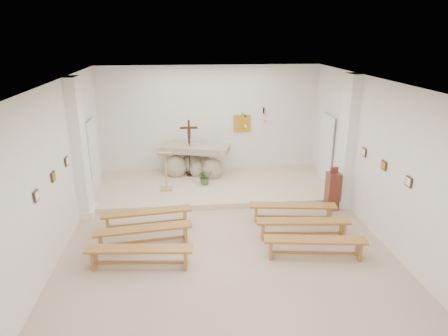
{
  "coord_description": "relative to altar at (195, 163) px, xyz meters",
  "views": [
    {
      "loc": [
        -0.82,
        -7.61,
        4.48
      ],
      "look_at": [
        0.12,
        1.6,
        1.3
      ],
      "focal_mm": 32.0,
      "sensor_mm": 36.0,
      "label": 1
    }
  ],
  "objects": [
    {
      "name": "bench_right_front",
      "position": [
        2.29,
        -3.22,
        -0.23
      ],
      "size": [
        2.13,
        0.61,
        0.44
      ],
      "rotation": [
        0.0,
        0.0,
        -0.13
      ],
      "color": "#A97531",
      "rests_on": "ground"
    },
    {
      "name": "station_frame_right_rear",
      "position": [
        3.98,
        -3.15,
        1.16
      ],
      "size": [
        0.03,
        0.2,
        0.2
      ],
      "primitive_type": "cube",
      "color": "#382819",
      "rests_on": "wall_right"
    },
    {
      "name": "sanctuary_platform",
      "position": [
        0.51,
        -0.85,
        -0.48
      ],
      "size": [
        6.98,
        3.0,
        0.15
      ],
      "primitive_type": "cube",
      "color": "beige",
      "rests_on": "ground"
    },
    {
      "name": "station_frame_right_mid",
      "position": [
        3.98,
        -4.15,
        1.16
      ],
      "size": [
        0.03,
        0.2,
        0.2
      ],
      "primitive_type": "cube",
      "color": "#382819",
      "rests_on": "wall_right"
    },
    {
      "name": "wall_back",
      "position": [
        0.51,
        0.64,
        1.19
      ],
      "size": [
        7.0,
        0.02,
        3.5
      ],
      "primitive_type": "cube",
      "color": "white",
      "rests_on": "ground"
    },
    {
      "name": "bench_left_third",
      "position": [
        -1.27,
        -4.93,
        -0.23
      ],
      "size": [
        2.12,
        0.53,
        0.44
      ],
      "rotation": [
        0.0,
        0.0,
        -0.1
      ],
      "color": "#A97531",
      "rests_on": "ground"
    },
    {
      "name": "bench_left_second",
      "position": [
        -1.27,
        -4.07,
        -0.23
      ],
      "size": [
        2.13,
        0.6,
        0.44
      ],
      "rotation": [
        0.0,
        0.0,
        0.13
      ],
      "color": "#A97531",
      "rests_on": "ground"
    },
    {
      "name": "station_frame_right_front",
      "position": [
        3.98,
        -5.15,
        1.16
      ],
      "size": [
        0.03,
        0.2,
        0.2
      ],
      "primitive_type": "cube",
      "color": "#382819",
      "rests_on": "wall_right"
    },
    {
      "name": "altar",
      "position": [
        0.0,
        0.0,
        0.0
      ],
      "size": [
        2.2,
        1.34,
        1.06
      ],
      "rotation": [
        0.0,
        0.0,
        -0.28
      ],
      "color": "tan",
      "rests_on": "sanctuary_platform"
    },
    {
      "name": "ceiling",
      "position": [
        0.51,
        -4.35,
        2.93
      ],
      "size": [
        7.0,
        10.0,
        0.02
      ],
      "primitive_type": "cube",
      "color": "silver",
      "rests_on": "wall_back"
    },
    {
      "name": "station_frame_left_rear",
      "position": [
        -2.96,
        -3.15,
        1.16
      ],
      "size": [
        0.03,
        0.2,
        0.2
      ],
      "primitive_type": "cube",
      "color": "#382819",
      "rests_on": "wall_left"
    },
    {
      "name": "donation_pedestal",
      "position": [
        3.51,
        -2.6,
        -0.04
      ],
      "size": [
        0.32,
        0.32,
        1.17
      ],
      "rotation": [
        0.0,
        0.0,
        0.04
      ],
      "color": "maroon",
      "rests_on": "ground"
    },
    {
      "name": "ground",
      "position": [
        0.51,
        -4.35,
        -0.56
      ],
      "size": [
        7.0,
        10.0,
        0.0
      ],
      "primitive_type": "cube",
      "color": "#C2A78C",
      "rests_on": "ground"
    },
    {
      "name": "potted_plant",
      "position": [
        0.26,
        -0.86,
        -0.17
      ],
      "size": [
        0.52,
        0.48,
        0.49
      ],
      "primitive_type": "imported",
      "rotation": [
        0.0,
        0.0,
        0.28
      ],
      "color": "#365E25",
      "rests_on": "sanctuary_platform"
    },
    {
      "name": "pilaster_left",
      "position": [
        -2.86,
        -2.35,
        1.19
      ],
      "size": [
        0.26,
        0.55,
        3.5
      ],
      "primitive_type": "cube",
      "color": "white",
      "rests_on": "ground"
    },
    {
      "name": "pilaster_right",
      "position": [
        3.88,
        -2.35,
        1.19
      ],
      "size": [
        0.26,
        0.55,
        3.5
      ],
      "primitive_type": "cube",
      "color": "white",
      "rests_on": "ground"
    },
    {
      "name": "wall_left",
      "position": [
        -2.98,
        -4.35,
        1.19
      ],
      "size": [
        0.02,
        10.0,
        3.5
      ],
      "primitive_type": "cube",
      "color": "white",
      "rests_on": "ground"
    },
    {
      "name": "bench_left_front",
      "position": [
        -1.27,
        -3.22,
        -0.23
      ],
      "size": [
        2.13,
        0.59,
        0.44
      ],
      "rotation": [
        0.0,
        0.0,
        0.12
      ],
      "color": "#A97531",
      "rests_on": "ground"
    },
    {
      "name": "sanctuary_lamp",
      "position": [
        2.26,
        0.36,
        1.25
      ],
      "size": [
        0.11,
        0.36,
        0.44
      ],
      "color": "black",
      "rests_on": "wall_back"
    },
    {
      "name": "wall_right",
      "position": [
        4.0,
        -4.35,
        1.19
      ],
      "size": [
        0.02,
        10.0,
        3.5
      ],
      "primitive_type": "cube",
      "color": "white",
      "rests_on": "ground"
    },
    {
      "name": "station_frame_left_front",
      "position": [
        -2.96,
        -5.15,
        1.16
      ],
      "size": [
        0.03,
        0.2,
        0.2
      ],
      "primitive_type": "cube",
      "color": "#382819",
      "rests_on": "wall_left"
    },
    {
      "name": "station_frame_left_mid",
      "position": [
        -2.96,
        -4.15,
        1.16
      ],
      "size": [
        0.03,
        0.2,
        0.2
      ],
      "primitive_type": "cube",
      "color": "#382819",
      "rests_on": "wall_left"
    },
    {
      "name": "bench_right_second",
      "position": [
        2.29,
        -4.07,
        -0.23
      ],
      "size": [
        2.12,
        0.53,
        0.44
      ],
      "rotation": [
        0.0,
        0.0,
        -0.09
      ],
      "color": "#A97531",
      "rests_on": "ground"
    },
    {
      "name": "radiator_left",
      "position": [
        -2.92,
        -1.65,
        -0.29
      ],
      "size": [
        0.1,
        0.85,
        0.52
      ],
      "primitive_type": "cube",
      "color": "silver",
      "rests_on": "ground"
    },
    {
      "name": "crucifix_stand",
      "position": [
        -0.17,
        -0.06,
        0.62
      ],
      "size": [
        0.54,
        0.23,
        1.79
      ],
      "rotation": [
        0.0,
        0.0,
        0.03
      ],
      "color": "#341D10",
      "rests_on": "sanctuary_platform"
    },
    {
      "name": "bench_right_third",
      "position": [
        2.29,
        -4.93,
        -0.23
      ],
      "size": [
        2.13,
        0.61,
        0.44
      ],
      "rotation": [
        0.0,
        0.0,
        -0.13
      ],
      "color": "#A97531",
      "rests_on": "ground"
    },
    {
      "name": "radiator_right",
      "position": [
        3.94,
        -1.65,
        -0.29
      ],
      "size": [
        0.1,
        0.85,
        0.52
      ],
      "primitive_type": "cube",
      "color": "silver",
      "rests_on": "ground"
    },
    {
      "name": "lectern",
      "position": [
        -0.87,
        -1.16,
        0.17
      ],
      "size": [
        0.44,
        0.37,
        1.18
      ],
      "rotation": [
        0.0,
        0.0,
        -0.04
      ],
      "color": "tan",
      "rests_on": "sanctuary_platform"
    },
    {
      "name": "gold_wall_relief",
      "position": [
        1.56,
        0.61,
        1.09
      ],
      "size": [
        0.55,
        0.04,
        0.55
      ],
      "primitive_type": "cube",
      "color": "gold",
      "rests_on": "wall_back"
    }
  ]
}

